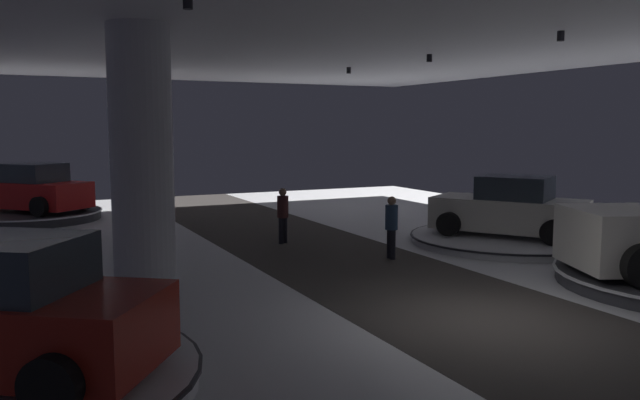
{
  "coord_description": "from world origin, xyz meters",
  "views": [
    {
      "loc": [
        -7.31,
        -8.32,
        3.33
      ],
      "look_at": [
        -0.01,
        6.7,
        1.4
      ],
      "focal_mm": 35.84,
      "sensor_mm": 36.0,
      "label": 1
    }
  ],
  "objects_px": {
    "display_car_deep_left": "(31,190)",
    "visitor_walking_near": "(283,212)",
    "display_platform_deep_left": "(32,215)",
    "display_car_mid_right": "(510,209)",
    "display_platform_mid_right": "(508,239)",
    "visitor_walking_far": "(391,223)",
    "column_left": "(142,153)"
  },
  "relations": [
    {
      "from": "display_car_deep_left",
      "to": "visitor_walking_far",
      "type": "height_order",
      "value": "display_car_deep_left"
    },
    {
      "from": "column_left",
      "to": "display_platform_mid_right",
      "type": "xyz_separation_m",
      "value": [
        10.15,
        -0.31,
        -2.62
      ]
    },
    {
      "from": "visitor_walking_near",
      "to": "visitor_walking_far",
      "type": "distance_m",
      "value": 3.55
    },
    {
      "from": "display_platform_deep_left",
      "to": "visitor_walking_far",
      "type": "bearing_deg",
      "value": -54.83
    },
    {
      "from": "column_left",
      "to": "display_platform_deep_left",
      "type": "height_order",
      "value": "column_left"
    },
    {
      "from": "display_car_deep_left",
      "to": "visitor_walking_near",
      "type": "height_order",
      "value": "display_car_deep_left"
    },
    {
      "from": "column_left",
      "to": "display_car_mid_right",
      "type": "relative_size",
      "value": 1.22
    },
    {
      "from": "display_platform_mid_right",
      "to": "display_car_deep_left",
      "type": "bearing_deg",
      "value": 138.06
    },
    {
      "from": "display_platform_deep_left",
      "to": "visitor_walking_far",
      "type": "relative_size",
      "value": 2.98
    },
    {
      "from": "display_car_mid_right",
      "to": "display_car_deep_left",
      "type": "bearing_deg",
      "value": 138.04
    },
    {
      "from": "visitor_walking_near",
      "to": "visitor_walking_far",
      "type": "relative_size",
      "value": 1.0
    },
    {
      "from": "visitor_walking_far",
      "to": "display_platform_deep_left",
      "type": "bearing_deg",
      "value": 125.17
    },
    {
      "from": "visitor_walking_near",
      "to": "display_car_deep_left",
      "type": "bearing_deg",
      "value": 127.79
    },
    {
      "from": "display_car_deep_left",
      "to": "visitor_walking_near",
      "type": "bearing_deg",
      "value": -52.21
    },
    {
      "from": "display_car_deep_left",
      "to": "visitor_walking_near",
      "type": "distance_m",
      "value": 10.25
    },
    {
      "from": "visitor_walking_far",
      "to": "visitor_walking_near",
      "type": "bearing_deg",
      "value": 117.55
    },
    {
      "from": "display_platform_deep_left",
      "to": "display_car_mid_right",
      "type": "distance_m",
      "value": 16.35
    },
    {
      "from": "column_left",
      "to": "display_platform_mid_right",
      "type": "distance_m",
      "value": 10.48
    },
    {
      "from": "visitor_walking_far",
      "to": "display_platform_mid_right",
      "type": "bearing_deg",
      "value": 5.17
    },
    {
      "from": "display_platform_deep_left",
      "to": "visitor_walking_near",
      "type": "bearing_deg",
      "value": -52.2
    },
    {
      "from": "display_car_mid_right",
      "to": "visitor_walking_near",
      "type": "xyz_separation_m",
      "value": [
        -5.84,
        2.8,
        -0.09
      ]
    },
    {
      "from": "display_car_mid_right",
      "to": "visitor_walking_near",
      "type": "height_order",
      "value": "display_car_mid_right"
    },
    {
      "from": "display_platform_mid_right",
      "to": "visitor_walking_near",
      "type": "distance_m",
      "value": 6.49
    },
    {
      "from": "display_car_mid_right",
      "to": "visitor_walking_near",
      "type": "relative_size",
      "value": 2.83
    },
    {
      "from": "display_platform_deep_left",
      "to": "visitor_walking_far",
      "type": "distance_m",
      "value": 13.81
    },
    {
      "from": "column_left",
      "to": "display_platform_mid_right",
      "type": "height_order",
      "value": "column_left"
    },
    {
      "from": "visitor_walking_near",
      "to": "display_car_mid_right",
      "type": "bearing_deg",
      "value": -25.62
    },
    {
      "from": "display_car_deep_left",
      "to": "column_left",
      "type": "bearing_deg",
      "value": -79.52
    },
    {
      "from": "display_platform_mid_right",
      "to": "visitor_walking_far",
      "type": "bearing_deg",
      "value": -174.83
    },
    {
      "from": "display_platform_mid_right",
      "to": "visitor_walking_far",
      "type": "height_order",
      "value": "visitor_walking_far"
    },
    {
      "from": "display_platform_mid_right",
      "to": "visitor_walking_far",
      "type": "relative_size",
      "value": 3.5
    },
    {
      "from": "display_car_deep_left",
      "to": "display_platform_mid_right",
      "type": "height_order",
      "value": "display_car_deep_left"
    }
  ]
}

